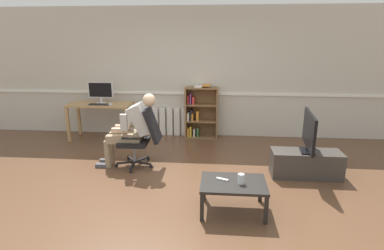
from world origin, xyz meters
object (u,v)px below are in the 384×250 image
at_px(radiator, 166,121).
at_px(office_chair, 142,135).
at_px(drinking_glass, 241,179).
at_px(spare_remote, 222,179).
at_px(imac_monitor, 101,91).
at_px(bookshelf, 199,113).
at_px(computer_mouse, 111,104).
at_px(tv_screen, 309,132).
at_px(tv_stand, 306,164).
at_px(coffee_table, 233,186).
at_px(person_seated, 132,128).
at_px(computer_desk, 101,109).
at_px(keyboard, 100,104).

relative_size(radiator, office_chair, 0.94).
bearing_deg(drinking_glass, spare_remote, 160.17).
bearing_deg(imac_monitor, bookshelf, 6.04).
xyz_separation_m(bookshelf, spare_remote, (0.47, -2.91, -0.14)).
xyz_separation_m(computer_mouse, tv_screen, (3.53, -1.44, -0.06)).
distance_m(imac_monitor, tv_stand, 4.21).
distance_m(coffee_table, drinking_glass, 0.14).
height_order(bookshelf, tv_screen, bookshelf).
bearing_deg(drinking_glass, bookshelf, 102.97).
bearing_deg(drinking_glass, tv_screen, 46.91).
bearing_deg(person_seated, computer_mouse, -149.89).
bearing_deg(bookshelf, drinking_glass, -77.03).
relative_size(computer_mouse, coffee_table, 0.13).
relative_size(imac_monitor, spare_remote, 3.47).
xyz_separation_m(office_chair, tv_stand, (2.57, -0.17, -0.33)).
bearing_deg(computer_desk, computer_mouse, -24.49).
xyz_separation_m(tv_stand, spare_remote, (-1.28, -1.06, 0.19)).
bearing_deg(tv_screen, tv_stand, 90.00).
relative_size(keyboard, computer_mouse, 4.28).
distance_m(keyboard, coffee_table, 3.65).
height_order(computer_desk, bookshelf, bookshelf).
xyz_separation_m(keyboard, computer_mouse, (0.22, 0.02, 0.01)).
bearing_deg(computer_desk, radiator, 16.67).
bearing_deg(radiator, drinking_glass, -65.20).
bearing_deg(radiator, bookshelf, -7.45).
xyz_separation_m(tv_screen, drinking_glass, (-1.06, -1.14, -0.27)).
height_order(computer_desk, tv_stand, computer_desk).
distance_m(keyboard, spare_remote, 3.52).
distance_m(keyboard, bookshelf, 2.06).
bearing_deg(office_chair, imac_monitor, -141.70).
bearing_deg(computer_mouse, keyboard, -174.84).
relative_size(imac_monitor, bookshelf, 0.46).
bearing_deg(keyboard, coffee_table, -44.15).
distance_m(imac_monitor, office_chair, 1.96).
bearing_deg(imac_monitor, tv_screen, -23.28).
bearing_deg(keyboard, spare_remote, -45.08).
xyz_separation_m(coffee_table, drinking_glass, (0.09, -0.03, 0.11)).
xyz_separation_m(drinking_glass, spare_remote, (-0.22, 0.08, -0.05)).
relative_size(bookshelf, person_seated, 0.93).
xyz_separation_m(bookshelf, person_seated, (-0.99, -1.68, 0.12)).
bearing_deg(tv_screen, computer_mouse, 74.18).
bearing_deg(spare_remote, tv_stand, -25.80).
height_order(radiator, tv_screen, tv_screen).
relative_size(radiator, coffee_table, 1.18).
xyz_separation_m(office_chair, drinking_glass, (1.51, -1.31, -0.09)).
bearing_deg(keyboard, office_chair, -46.61).
bearing_deg(drinking_glass, person_seated, 142.16).
height_order(tv_screen, drinking_glass, tv_screen).
bearing_deg(tv_stand, computer_desk, 157.68).
xyz_separation_m(keyboard, bookshelf, (2.00, 0.43, -0.24)).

